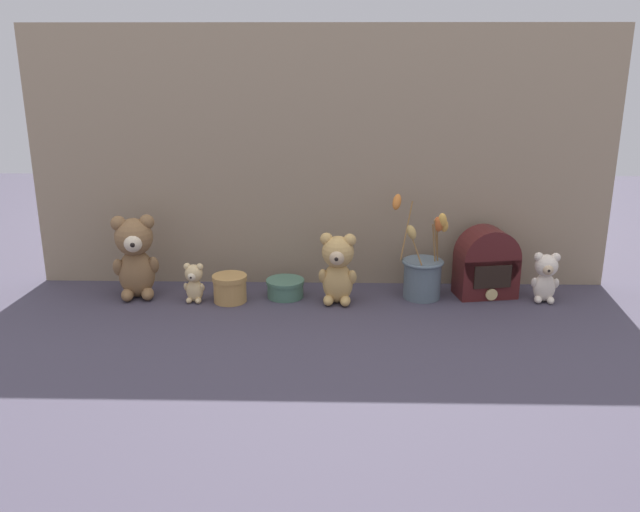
% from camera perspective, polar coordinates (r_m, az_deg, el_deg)
% --- Properties ---
extents(ground_plane, '(4.00, 4.00, 0.00)m').
position_cam_1_polar(ground_plane, '(1.98, -0.01, -3.81)').
color(ground_plane, '#3D3847').
extents(backdrop_wall, '(1.75, 0.02, 0.78)m').
position_cam_1_polar(backdrop_wall, '(2.04, 0.10, 8.13)').
color(backdrop_wall, gray).
rests_on(backdrop_wall, ground).
extents(teddy_bear_large, '(0.14, 0.12, 0.25)m').
position_cam_1_polar(teddy_bear_large, '(2.05, -15.30, 0.08)').
color(teddy_bear_large, olive).
rests_on(teddy_bear_large, ground).
extents(teddy_bear_medium, '(0.11, 0.11, 0.21)m').
position_cam_1_polar(teddy_bear_medium, '(1.93, 1.51, -0.95)').
color(teddy_bear_medium, tan).
rests_on(teddy_bear_medium, ground).
extents(teddy_bear_small, '(0.08, 0.08, 0.15)m').
position_cam_1_polar(teddy_bear_small, '(2.06, 18.46, -1.63)').
color(teddy_bear_small, beige).
rests_on(teddy_bear_small, ground).
extents(teddy_bear_tiny, '(0.06, 0.06, 0.12)m').
position_cam_1_polar(teddy_bear_tiny, '(1.99, -10.56, -2.15)').
color(teddy_bear_tiny, '#DBBC84').
rests_on(teddy_bear_tiny, ground).
extents(flower_vase, '(0.17, 0.14, 0.31)m').
position_cam_1_polar(flower_vase, '(2.01, 8.63, -1.39)').
color(flower_vase, slate).
rests_on(flower_vase, ground).
extents(vintage_radio, '(0.19, 0.13, 0.21)m').
position_cam_1_polar(vintage_radio, '(2.05, 13.84, -0.71)').
color(vintage_radio, '#4C1919').
rests_on(vintage_radio, ground).
extents(decorative_tin_tall, '(0.11, 0.11, 0.05)m').
position_cam_1_polar(decorative_tin_tall, '(2.01, -2.94, -2.72)').
color(decorative_tin_tall, '#47705B').
rests_on(decorative_tin_tall, ground).
extents(decorative_tin_short, '(0.10, 0.10, 0.08)m').
position_cam_1_polar(decorative_tin_short, '(1.98, -7.59, -2.70)').
color(decorative_tin_short, tan).
rests_on(decorative_tin_short, ground).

